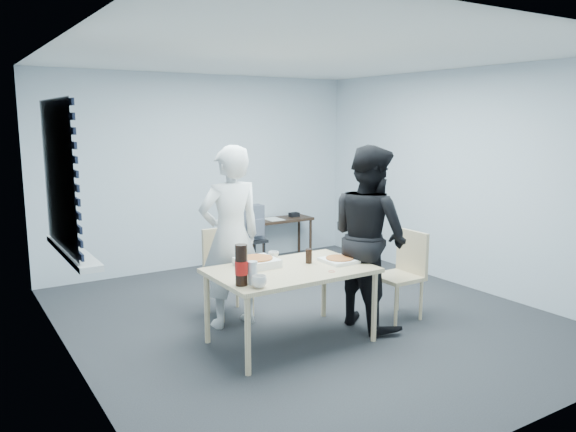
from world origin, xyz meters
TOP-DOWN VIEW (x-y plane):
  - room at (-2.20, 0.40)m, footprint 5.00×5.00m
  - dining_table at (-0.48, -0.47)m, footprint 1.42×0.90m
  - chair_far at (-0.63, 0.57)m, footprint 0.42×0.42m
  - chair_right at (0.85, -0.51)m, footprint 0.42×0.42m
  - person_white at (-0.74, 0.22)m, footprint 0.65×0.42m
  - person_black at (0.41, -0.48)m, footprint 0.47×0.86m
  - side_table at (1.12, 2.28)m, footprint 0.88×0.39m
  - stool at (0.31, 1.75)m, footprint 0.34×0.34m
  - backpack at (0.31, 1.73)m, footprint 0.32×0.23m
  - pizza_box_a at (-0.70, -0.24)m, footprint 0.34×0.34m
  - pizza_box_b at (0.03, -0.52)m, footprint 0.30×0.30m
  - mug_a at (-1.00, -0.82)m, footprint 0.17×0.17m
  - mug_b at (-0.48, -0.16)m, footprint 0.10×0.10m
  - cola_glass at (-0.24, -0.40)m, footprint 0.08×0.08m
  - soda_bottle at (-1.09, -0.69)m, footprint 0.11×0.11m
  - plastic_cups at (-1.00, -0.71)m, footprint 0.10×0.10m
  - rubber_band at (-0.24, -0.75)m, footprint 0.07×0.07m
  - papers at (0.97, 2.27)m, footprint 0.24×0.32m
  - black_box at (1.34, 2.30)m, footprint 0.17×0.14m

SIDE VIEW (x-z plane):
  - stool at x=0.31m, z-range 0.12..0.59m
  - side_table at x=1.12m, z-range 0.21..0.80m
  - chair_far at x=-0.63m, z-range 0.07..0.96m
  - chair_right at x=0.85m, z-range 0.07..0.96m
  - papers at x=0.97m, z-range 0.58..0.59m
  - black_box at x=1.34m, z-range 0.58..0.65m
  - dining_table at x=-0.48m, z-range 0.29..0.98m
  - backpack at x=0.31m, z-range 0.46..0.90m
  - rubber_band at x=-0.24m, z-range 0.69..0.69m
  - pizza_box_b at x=0.03m, z-range 0.69..0.73m
  - pizza_box_a at x=-0.70m, z-range 0.69..0.77m
  - mug_b at x=-0.48m, z-range 0.69..0.78m
  - mug_a at x=-1.00m, z-range 0.69..0.79m
  - cola_glass at x=-0.24m, z-range 0.69..0.83m
  - plastic_cups at x=-1.00m, z-range 0.69..0.88m
  - soda_bottle at x=-1.09m, z-range 0.69..1.02m
  - person_white at x=-0.74m, z-range 0.00..1.77m
  - person_black at x=0.41m, z-range 0.00..1.77m
  - room at x=-2.20m, z-range -1.06..3.94m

